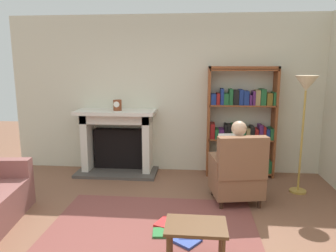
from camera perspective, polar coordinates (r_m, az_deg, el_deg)
name	(u,v)px	position (r m, az deg, el deg)	size (l,w,h in m)	color
ground	(148,246)	(3.58, -3.61, -20.53)	(14.00, 14.00, 0.00)	brown
back_wall	(169,95)	(5.61, 0.26, 5.62)	(5.60, 0.10, 2.70)	beige
area_rug	(152,230)	(3.83, -2.88, -18.13)	(2.40, 1.80, 0.01)	brown
fireplace	(118,139)	(5.63, -8.95, -2.37)	(1.38, 0.64, 1.11)	#4C4742
mantel_clock	(117,105)	(5.42, -9.02, 3.70)	(0.14, 0.14, 0.18)	brown
bookshelf	(241,125)	(5.49, 12.96, 0.24)	(1.12, 0.32, 1.84)	brown
armchair_reading	(237,173)	(4.44, 12.30, -8.28)	(0.75, 0.73, 0.97)	#331E14
seated_reader	(235,157)	(4.49, 11.96, -5.42)	(0.42, 0.58, 1.14)	silver
side_table	(196,232)	(3.07, 4.99, -18.26)	(0.56, 0.39, 0.44)	brown
scattered_books	(177,233)	(3.74, 1.55, -18.51)	(0.57, 0.68, 0.03)	#267233
floor_lamp	(306,94)	(4.90, 23.34, 5.23)	(0.32, 0.32, 1.72)	#B7933F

